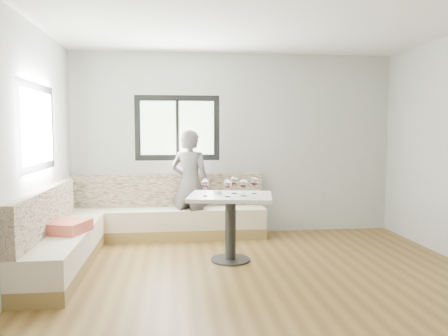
% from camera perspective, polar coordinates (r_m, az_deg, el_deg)
% --- Properties ---
extents(room, '(5.01, 5.01, 2.81)m').
position_cam_1_polar(room, '(4.45, 4.76, 2.28)').
color(room, brown).
rests_on(room, ground).
extents(banquette, '(2.90, 2.80, 0.95)m').
position_cam_1_polar(banquette, '(6.08, -12.53, -7.36)').
color(banquette, olive).
rests_on(banquette, ground).
extents(table, '(1.14, 0.96, 0.82)m').
position_cam_1_polar(table, '(5.41, 0.85, -5.69)').
color(table, black).
rests_on(table, ground).
extents(person, '(0.70, 0.60, 1.63)m').
position_cam_1_polar(person, '(6.50, -4.42, -2.14)').
color(person, '#554F53').
rests_on(person, ground).
extents(olive_ramekin, '(0.10, 0.10, 0.04)m').
position_cam_1_polar(olive_ramekin, '(5.43, -0.86, -3.21)').
color(olive_ramekin, white).
rests_on(olive_ramekin, table).
extents(wine_glass_a, '(0.10, 0.10, 0.21)m').
position_cam_1_polar(wine_glass_a, '(5.24, -2.46, -2.09)').
color(wine_glass_a, white).
rests_on(wine_glass_a, table).
extents(wine_glass_b, '(0.10, 0.10, 0.21)m').
position_cam_1_polar(wine_glass_b, '(5.18, 0.49, -2.16)').
color(wine_glass_b, white).
rests_on(wine_glass_b, table).
extents(wine_glass_c, '(0.10, 0.10, 0.21)m').
position_cam_1_polar(wine_glass_c, '(5.25, 2.58, -2.08)').
color(wine_glass_c, white).
rests_on(wine_glass_c, table).
extents(wine_glass_d, '(0.10, 0.10, 0.21)m').
position_cam_1_polar(wine_glass_d, '(5.46, 1.36, -1.79)').
color(wine_glass_d, white).
rests_on(wine_glass_d, table).
extents(wine_glass_e, '(0.10, 0.10, 0.21)m').
position_cam_1_polar(wine_glass_e, '(5.46, 3.99, -1.80)').
color(wine_glass_e, white).
rests_on(wine_glass_e, table).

